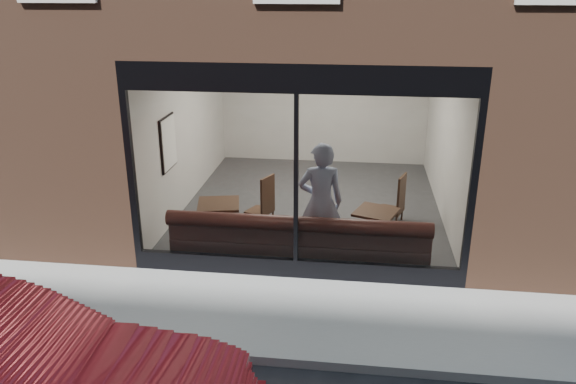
# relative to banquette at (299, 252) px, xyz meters

# --- Properties ---
(ground) EXTENTS (120.00, 120.00, 0.00)m
(ground) POSITION_rel_banquette_xyz_m (0.00, -2.45, -0.23)
(ground) COLOR black
(ground) RESTS_ON ground
(sidewalk_near) EXTENTS (40.00, 2.00, 0.01)m
(sidewalk_near) POSITION_rel_banquette_xyz_m (0.00, -1.45, -0.22)
(sidewalk_near) COLOR gray
(sidewalk_near) RESTS_ON ground
(kerb_near) EXTENTS (40.00, 0.10, 0.12)m
(kerb_near) POSITION_rel_banquette_xyz_m (0.00, -2.50, -0.17)
(kerb_near) COLOR gray
(kerb_near) RESTS_ON ground
(host_building_pier_left) EXTENTS (2.50, 12.00, 3.20)m
(host_building_pier_left) POSITION_rel_banquette_xyz_m (-3.75, 5.55, 1.38)
(host_building_pier_left) COLOR brown
(host_building_pier_left) RESTS_ON ground
(host_building_pier_right) EXTENTS (2.50, 12.00, 3.20)m
(host_building_pier_right) POSITION_rel_banquette_xyz_m (3.75, 5.55, 1.38)
(host_building_pier_right) COLOR brown
(host_building_pier_right) RESTS_ON ground
(host_building_backfill) EXTENTS (5.00, 6.00, 3.20)m
(host_building_backfill) POSITION_rel_banquette_xyz_m (0.00, 8.55, 1.38)
(host_building_backfill) COLOR brown
(host_building_backfill) RESTS_ON ground
(cafe_floor) EXTENTS (6.00, 6.00, 0.00)m
(cafe_floor) POSITION_rel_banquette_xyz_m (0.00, 2.55, -0.21)
(cafe_floor) COLOR #2D2D30
(cafe_floor) RESTS_ON ground
(cafe_ceiling) EXTENTS (6.00, 6.00, 0.00)m
(cafe_ceiling) POSITION_rel_banquette_xyz_m (0.00, 2.55, 2.97)
(cafe_ceiling) COLOR white
(cafe_ceiling) RESTS_ON host_building_upper
(cafe_wall_back) EXTENTS (5.00, 0.00, 5.00)m
(cafe_wall_back) POSITION_rel_banquette_xyz_m (0.00, 5.54, 1.37)
(cafe_wall_back) COLOR #BCB9B3
(cafe_wall_back) RESTS_ON ground
(cafe_wall_left) EXTENTS (0.00, 6.00, 6.00)m
(cafe_wall_left) POSITION_rel_banquette_xyz_m (-2.49, 2.55, 1.37)
(cafe_wall_left) COLOR #BCB9B3
(cafe_wall_left) RESTS_ON ground
(cafe_wall_right) EXTENTS (0.00, 6.00, 6.00)m
(cafe_wall_right) POSITION_rel_banquette_xyz_m (2.49, 2.55, 1.37)
(cafe_wall_right) COLOR #BCB9B3
(cafe_wall_right) RESTS_ON ground
(storefront_kick) EXTENTS (5.00, 0.10, 0.30)m
(storefront_kick) POSITION_rel_banquette_xyz_m (0.00, -0.40, -0.08)
(storefront_kick) COLOR black
(storefront_kick) RESTS_ON ground
(storefront_header) EXTENTS (5.00, 0.10, 0.40)m
(storefront_header) POSITION_rel_banquette_xyz_m (0.00, -0.40, 2.77)
(storefront_header) COLOR black
(storefront_header) RESTS_ON host_building_upper
(storefront_mullion) EXTENTS (0.06, 0.10, 2.50)m
(storefront_mullion) POSITION_rel_banquette_xyz_m (0.00, -0.40, 1.32)
(storefront_mullion) COLOR black
(storefront_mullion) RESTS_ON storefront_kick
(storefront_glass) EXTENTS (4.80, 0.00, 4.80)m
(storefront_glass) POSITION_rel_banquette_xyz_m (0.00, -0.43, 1.33)
(storefront_glass) COLOR white
(storefront_glass) RESTS_ON storefront_kick
(banquette) EXTENTS (4.00, 0.55, 0.45)m
(banquette) POSITION_rel_banquette_xyz_m (0.00, 0.00, 0.00)
(banquette) COLOR #3E1B16
(banquette) RESTS_ON cafe_floor
(person) EXTENTS (0.78, 0.58, 1.94)m
(person) POSITION_rel_banquette_xyz_m (0.31, 0.27, 0.75)
(person) COLOR #95A3C7
(person) RESTS_ON cafe_floor
(cafe_table_left) EXTENTS (0.81, 0.81, 0.04)m
(cafe_table_left) POSITION_rel_banquette_xyz_m (-1.41, 0.57, 0.52)
(cafe_table_left) COLOR black
(cafe_table_left) RESTS_ON cafe_floor
(cafe_table_right) EXTENTS (0.81, 0.81, 0.04)m
(cafe_table_right) POSITION_rel_banquette_xyz_m (1.19, 0.55, 0.52)
(cafe_table_right) COLOR black
(cafe_table_right) RESTS_ON cafe_floor
(cafe_chair_left) EXTENTS (0.55, 0.55, 0.04)m
(cafe_chair_left) POSITION_rel_banquette_xyz_m (-0.90, 1.55, 0.01)
(cafe_chair_left) COLOR black
(cafe_chair_left) RESTS_ON cafe_floor
(cafe_chair_right) EXTENTS (0.55, 0.55, 0.04)m
(cafe_chair_right) POSITION_rel_banquette_xyz_m (1.51, 1.89, 0.01)
(cafe_chair_right) COLOR black
(cafe_chair_right) RESTS_ON cafe_floor
(wall_poster) EXTENTS (0.02, 0.68, 0.90)m
(wall_poster) POSITION_rel_banquette_xyz_m (-2.45, 1.32, 1.33)
(wall_poster) COLOR white
(wall_poster) RESTS_ON cafe_wall_left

